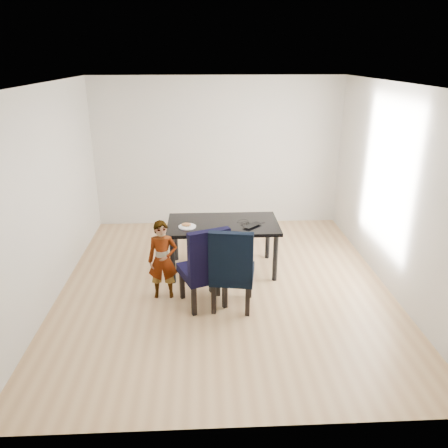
{
  "coord_description": "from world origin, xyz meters",
  "views": [
    {
      "loc": [
        -0.28,
        -5.38,
        3.02
      ],
      "look_at": [
        0.0,
        0.2,
        0.85
      ],
      "focal_mm": 35.0,
      "sensor_mm": 36.0,
      "label": 1
    }
  ],
  "objects_px": {
    "child": "(163,260)",
    "laptop": "(250,225)",
    "chair_left": "(203,265)",
    "chair_right": "(233,267)",
    "plate": "(187,227)",
    "dining_table": "(223,247)"
  },
  "relations": [
    {
      "from": "child",
      "to": "laptop",
      "type": "relative_size",
      "value": 3.59
    },
    {
      "from": "chair_left",
      "to": "plate",
      "type": "xyz_separation_m",
      "value": [
        -0.21,
        0.8,
        0.21
      ]
    },
    {
      "from": "chair_right",
      "to": "laptop",
      "type": "bearing_deg",
      "value": 80.25
    },
    {
      "from": "child",
      "to": "laptop",
      "type": "height_order",
      "value": "child"
    },
    {
      "from": "plate",
      "to": "dining_table",
      "type": "bearing_deg",
      "value": 14.74
    },
    {
      "from": "chair_left",
      "to": "dining_table",
      "type": "bearing_deg",
      "value": 50.5
    },
    {
      "from": "child",
      "to": "plate",
      "type": "height_order",
      "value": "child"
    },
    {
      "from": "chair_left",
      "to": "chair_right",
      "type": "xyz_separation_m",
      "value": [
        0.37,
        -0.08,
        0.0
      ]
    },
    {
      "from": "plate",
      "to": "chair_right",
      "type": "bearing_deg",
      "value": -56.17
    },
    {
      "from": "chair_left",
      "to": "laptop",
      "type": "height_order",
      "value": "chair_left"
    },
    {
      "from": "dining_table",
      "to": "plate",
      "type": "distance_m",
      "value": 0.65
    },
    {
      "from": "laptop",
      "to": "child",
      "type": "bearing_deg",
      "value": -16.24
    },
    {
      "from": "plate",
      "to": "laptop",
      "type": "distance_m",
      "value": 0.89
    },
    {
      "from": "child",
      "to": "plate",
      "type": "relative_size",
      "value": 4.3
    },
    {
      "from": "plate",
      "to": "laptop",
      "type": "xyz_separation_m",
      "value": [
        0.89,
        0.02,
        0.0
      ]
    },
    {
      "from": "chair_right",
      "to": "laptop",
      "type": "relative_size",
      "value": 3.72
    },
    {
      "from": "chair_right",
      "to": "laptop",
      "type": "distance_m",
      "value": 0.96
    },
    {
      "from": "child",
      "to": "laptop",
      "type": "distance_m",
      "value": 1.37
    },
    {
      "from": "dining_table",
      "to": "child",
      "type": "xyz_separation_m",
      "value": [
        -0.82,
        -0.73,
        0.16
      ]
    },
    {
      "from": "dining_table",
      "to": "chair_right",
      "type": "relative_size",
      "value": 1.45
    },
    {
      "from": "chair_left",
      "to": "plate",
      "type": "bearing_deg",
      "value": 83.29
    },
    {
      "from": "dining_table",
      "to": "laptop",
      "type": "bearing_deg",
      "value": -17.35
    }
  ]
}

